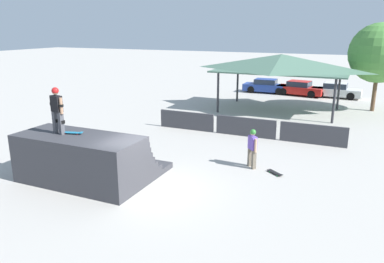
{
  "coord_description": "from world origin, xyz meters",
  "views": [
    {
      "loc": [
        6.89,
        -11.09,
        5.82
      ],
      "look_at": [
        -0.17,
        4.59,
        1.05
      ],
      "focal_mm": 35.0,
      "sensor_mm": 36.0,
      "label": 1
    }
  ],
  "objects_px": {
    "tree_beside_pavilion": "(379,53)",
    "parked_car_blue": "(266,86)",
    "skateboard_on_ground": "(275,173)",
    "parked_car_white": "(336,91)",
    "skateboard_on_deck": "(73,133)",
    "parked_car_red": "(300,89)",
    "bystander_walking": "(252,145)",
    "skater_on_deck": "(57,107)"
  },
  "relations": [
    {
      "from": "skateboard_on_deck",
      "to": "parked_car_white",
      "type": "relative_size",
      "value": 0.21
    },
    {
      "from": "tree_beside_pavilion",
      "to": "parked_car_blue",
      "type": "relative_size",
      "value": 1.47
    },
    {
      "from": "skateboard_on_ground",
      "to": "parked_car_red",
      "type": "xyz_separation_m",
      "value": [
        -2.05,
        19.61,
        0.54
      ]
    },
    {
      "from": "skateboard_on_deck",
      "to": "skateboard_on_ground",
      "type": "relative_size",
      "value": 1.14
    },
    {
      "from": "skater_on_deck",
      "to": "parked_car_red",
      "type": "bearing_deg",
      "value": 89.46
    },
    {
      "from": "skateboard_on_ground",
      "to": "parked_car_blue",
      "type": "bearing_deg",
      "value": 142.57
    },
    {
      "from": "bystander_walking",
      "to": "parked_car_red",
      "type": "height_order",
      "value": "bystander_walking"
    },
    {
      "from": "skateboard_on_ground",
      "to": "parked_car_white",
      "type": "distance_m",
      "value": 19.75
    },
    {
      "from": "skater_on_deck",
      "to": "parked_car_blue",
      "type": "distance_m",
      "value": 23.99
    },
    {
      "from": "skateboard_on_deck",
      "to": "tree_beside_pavilion",
      "type": "height_order",
      "value": "tree_beside_pavilion"
    },
    {
      "from": "parked_car_red",
      "to": "tree_beside_pavilion",
      "type": "bearing_deg",
      "value": -29.01
    },
    {
      "from": "skateboard_on_deck",
      "to": "parked_car_white",
      "type": "xyz_separation_m",
      "value": [
        8.0,
        23.59,
        -1.36
      ]
    },
    {
      "from": "parked_car_white",
      "to": "parked_car_red",
      "type": "bearing_deg",
      "value": -174.81
    },
    {
      "from": "skateboard_on_ground",
      "to": "parked_car_blue",
      "type": "distance_m",
      "value": 20.38
    },
    {
      "from": "parked_car_blue",
      "to": "tree_beside_pavilion",
      "type": "bearing_deg",
      "value": -28.48
    },
    {
      "from": "tree_beside_pavilion",
      "to": "parked_car_red",
      "type": "height_order",
      "value": "tree_beside_pavilion"
    },
    {
      "from": "skater_on_deck",
      "to": "skateboard_on_ground",
      "type": "relative_size",
      "value": 2.38
    },
    {
      "from": "bystander_walking",
      "to": "skateboard_on_ground",
      "type": "height_order",
      "value": "bystander_walking"
    },
    {
      "from": "parked_car_blue",
      "to": "skateboard_on_deck",
      "type": "bearing_deg",
      "value": -95.64
    },
    {
      "from": "skateboard_on_ground",
      "to": "parked_car_blue",
      "type": "xyz_separation_m",
      "value": [
        -5.09,
        19.73,
        0.54
      ]
    },
    {
      "from": "skateboard_on_ground",
      "to": "parked_car_white",
      "type": "xyz_separation_m",
      "value": [
        0.98,
        19.72,
        0.54
      ]
    },
    {
      "from": "skateboard_on_ground",
      "to": "skater_on_deck",
      "type": "bearing_deg",
      "value": -113.88
    },
    {
      "from": "parked_car_red",
      "to": "skateboard_on_ground",
      "type": "bearing_deg",
      "value": -75.38
    },
    {
      "from": "tree_beside_pavilion",
      "to": "skateboard_on_deck",
      "type": "bearing_deg",
      "value": -119.71
    },
    {
      "from": "skater_on_deck",
      "to": "skateboard_on_ground",
      "type": "height_order",
      "value": "skater_on_deck"
    },
    {
      "from": "skater_on_deck",
      "to": "skateboard_on_deck",
      "type": "distance_m",
      "value": 1.12
    },
    {
      "from": "parked_car_white",
      "to": "skateboard_on_deck",
      "type": "bearing_deg",
      "value": -105.69
    },
    {
      "from": "skateboard_on_ground",
      "to": "parked_car_red",
      "type": "distance_m",
      "value": 19.72
    },
    {
      "from": "skateboard_on_deck",
      "to": "parked_car_red",
      "type": "relative_size",
      "value": 0.2
    },
    {
      "from": "skater_on_deck",
      "to": "bystander_walking",
      "type": "height_order",
      "value": "skater_on_deck"
    },
    {
      "from": "parked_car_red",
      "to": "bystander_walking",
      "type": "bearing_deg",
      "value": -78.53
    },
    {
      "from": "parked_car_blue",
      "to": "parked_car_red",
      "type": "height_order",
      "value": "same"
    },
    {
      "from": "skateboard_on_deck",
      "to": "bystander_walking",
      "type": "xyz_separation_m",
      "value": [
        5.92,
        4.22,
        -0.96
      ]
    },
    {
      "from": "tree_beside_pavilion",
      "to": "parked_car_blue",
      "type": "distance_m",
      "value": 10.62
    },
    {
      "from": "bystander_walking",
      "to": "parked_car_blue",
      "type": "bearing_deg",
      "value": -31.89
    },
    {
      "from": "skateboard_on_deck",
      "to": "parked_car_red",
      "type": "xyz_separation_m",
      "value": [
        4.97,
        23.48,
        -1.36
      ]
    },
    {
      "from": "skater_on_deck",
      "to": "skateboard_on_deck",
      "type": "bearing_deg",
      "value": 28.25
    },
    {
      "from": "parked_car_white",
      "to": "parked_car_blue",
      "type": "bearing_deg",
      "value": -176.99
    },
    {
      "from": "bystander_walking",
      "to": "parked_car_white",
      "type": "bearing_deg",
      "value": -49.64
    },
    {
      "from": "tree_beside_pavilion",
      "to": "parked_car_red",
      "type": "bearing_deg",
      "value": 142.35
    },
    {
      "from": "skateboard_on_deck",
      "to": "tree_beside_pavilion",
      "type": "distance_m",
      "value": 21.94
    },
    {
      "from": "parked_car_red",
      "to": "parked_car_blue",
      "type": "bearing_deg",
      "value": -173.57
    }
  ]
}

